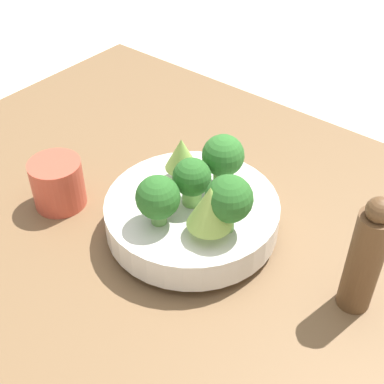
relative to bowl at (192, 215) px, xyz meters
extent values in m
plane|color=beige|center=(0.00, -0.01, -0.08)|extent=(6.00, 6.00, 0.00)
cube|color=brown|center=(0.00, -0.01, -0.06)|extent=(1.15, 0.82, 0.04)
cylinder|color=silver|center=(0.00, 0.00, -0.03)|extent=(0.12, 0.12, 0.01)
cylinder|color=silver|center=(0.00, 0.00, 0.00)|extent=(0.26, 0.26, 0.05)
cylinder|color=#7AB256|center=(0.05, -0.03, 0.04)|extent=(0.03, 0.03, 0.02)
cone|color=#93B751|center=(0.05, -0.03, 0.07)|extent=(0.05, 0.05, 0.05)
cylinder|color=#7AB256|center=(-0.06, 0.04, 0.04)|extent=(0.02, 0.02, 0.02)
cone|color=#93B751|center=(-0.06, 0.04, 0.08)|extent=(0.06, 0.06, 0.06)
cylinder|color=#6BA34C|center=(-0.07, 0.01, 0.04)|extent=(0.02, 0.02, 0.03)
sphere|color=#286023|center=(-0.07, 0.01, 0.08)|extent=(0.07, 0.07, 0.07)
cylinder|color=#609347|center=(0.01, 0.06, 0.04)|extent=(0.02, 0.02, 0.02)
sphere|color=#286023|center=(0.01, 0.06, 0.07)|extent=(0.06, 0.06, 0.06)
cylinder|color=#7AB256|center=(0.00, 0.00, 0.04)|extent=(0.03, 0.03, 0.03)
sphere|color=#286023|center=(0.00, 0.00, 0.07)|extent=(0.06, 0.06, 0.06)
cylinder|color=#6BA34C|center=(-0.01, -0.06, 0.04)|extent=(0.03, 0.03, 0.03)
sphere|color=#2D6B28|center=(-0.01, -0.06, 0.08)|extent=(0.06, 0.06, 0.06)
cylinder|color=#C64C38|center=(0.21, 0.08, 0.00)|extent=(0.08, 0.08, 0.08)
cylinder|color=brown|center=(-0.25, -0.03, 0.04)|extent=(0.04, 0.04, 0.16)
sphere|color=brown|center=(-0.25, -0.03, 0.13)|extent=(0.03, 0.03, 0.03)
camera|label=1|loc=(-0.37, 0.46, 0.54)|focal=50.00mm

